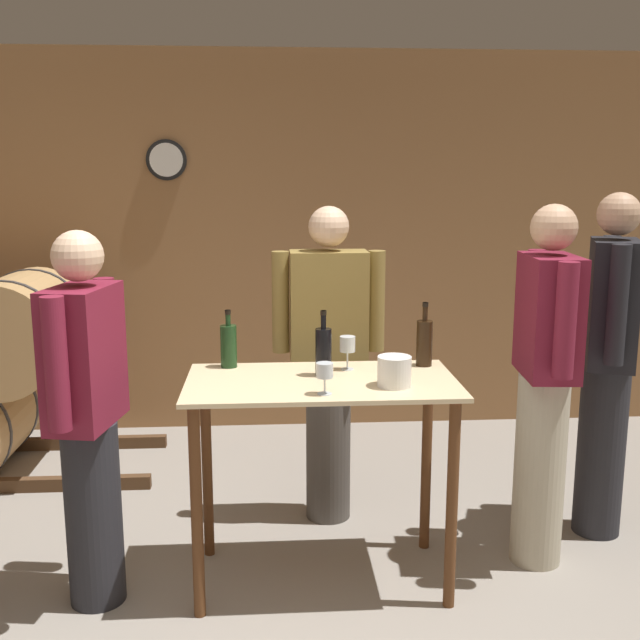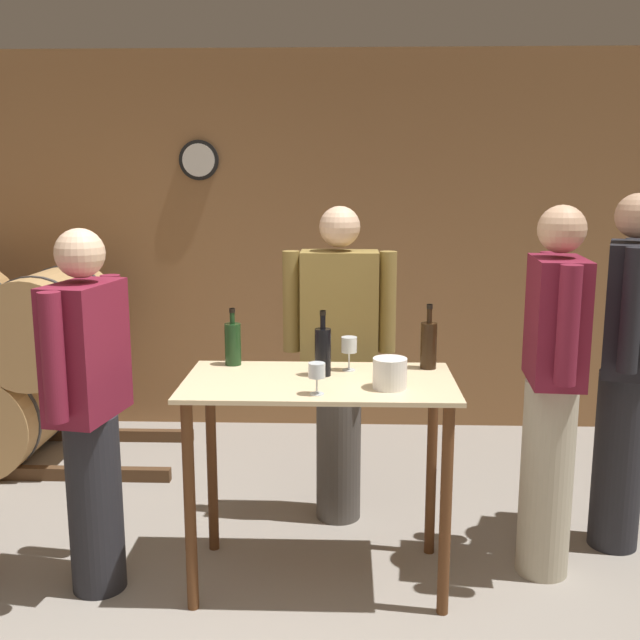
{
  "view_description": "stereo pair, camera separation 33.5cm",
  "coord_description": "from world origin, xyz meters",
  "px_view_note": "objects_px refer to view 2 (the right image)",
  "views": [
    {
      "loc": [
        0.01,
        -2.49,
        1.85
      ],
      "look_at": [
        0.23,
        0.79,
        1.21
      ],
      "focal_mm": 42.0,
      "sensor_mm": 36.0,
      "label": 1
    },
    {
      "loc": [
        0.34,
        -2.5,
        1.85
      ],
      "look_at": [
        0.23,
        0.79,
        1.21
      ],
      "focal_mm": 42.0,
      "sensor_mm": 36.0,
      "label": 2
    }
  ],
  "objects_px": {
    "wine_bottle_left": "(323,351)",
    "wine_bottle_center": "(429,344)",
    "wine_glass_near_left": "(317,371)",
    "person_host": "(89,406)",
    "wine_bottle_far_left": "(233,343)",
    "ice_bucket": "(390,373)",
    "person_visitor_bearded": "(339,358)",
    "person_visitor_with_scarf": "(626,366)",
    "person_visitor_near_door": "(552,386)",
    "wine_glass_near_center": "(349,346)"
  },
  "relations": [
    {
      "from": "wine_bottle_left",
      "to": "wine_bottle_center",
      "type": "height_order",
      "value": "wine_bottle_center"
    },
    {
      "from": "wine_glass_near_left",
      "to": "wine_bottle_left",
      "type": "bearing_deg",
      "value": 86.92
    },
    {
      "from": "wine_bottle_left",
      "to": "person_host",
      "type": "distance_m",
      "value": 1.05
    },
    {
      "from": "wine_bottle_far_left",
      "to": "ice_bucket",
      "type": "xyz_separation_m",
      "value": [
        0.72,
        -0.37,
        -0.04
      ]
    },
    {
      "from": "wine_bottle_far_left",
      "to": "person_visitor_bearded",
      "type": "xyz_separation_m",
      "value": [
        0.5,
        0.39,
        -0.17
      ]
    },
    {
      "from": "wine_bottle_center",
      "to": "person_visitor_bearded",
      "type": "xyz_separation_m",
      "value": [
        -0.42,
        0.43,
        -0.18
      ]
    },
    {
      "from": "person_visitor_with_scarf",
      "to": "person_visitor_near_door",
      "type": "height_order",
      "value": "person_visitor_with_scarf"
    },
    {
      "from": "wine_bottle_left",
      "to": "person_visitor_bearded",
      "type": "xyz_separation_m",
      "value": [
        0.07,
        0.57,
        -0.18
      ]
    },
    {
      "from": "wine_bottle_left",
      "to": "wine_bottle_far_left",
      "type": "bearing_deg",
      "value": 157.58
    },
    {
      "from": "wine_bottle_left",
      "to": "person_visitor_bearded",
      "type": "bearing_deg",
      "value": 83.2
    },
    {
      "from": "person_visitor_near_door",
      "to": "wine_glass_near_left",
      "type": "bearing_deg",
      "value": -163.08
    },
    {
      "from": "wine_glass_near_left",
      "to": "ice_bucket",
      "type": "relative_size",
      "value": 0.92
    },
    {
      "from": "ice_bucket",
      "to": "wine_bottle_left",
      "type": "bearing_deg",
      "value": 146.16
    },
    {
      "from": "wine_bottle_far_left",
      "to": "wine_glass_near_left",
      "type": "xyz_separation_m",
      "value": [
        0.42,
        -0.47,
        -0.01
      ]
    },
    {
      "from": "wine_bottle_far_left",
      "to": "wine_glass_near_left",
      "type": "distance_m",
      "value": 0.63
    },
    {
      "from": "wine_bottle_left",
      "to": "person_visitor_near_door",
      "type": "height_order",
      "value": "person_visitor_near_door"
    },
    {
      "from": "wine_bottle_center",
      "to": "person_visitor_near_door",
      "type": "distance_m",
      "value": 0.58
    },
    {
      "from": "wine_glass_near_left",
      "to": "ice_bucket",
      "type": "xyz_separation_m",
      "value": [
        0.31,
        0.1,
        -0.03
      ]
    },
    {
      "from": "person_host",
      "to": "person_visitor_bearded",
      "type": "xyz_separation_m",
      "value": [
        1.08,
        0.76,
        0.03
      ]
    },
    {
      "from": "wine_glass_near_center",
      "to": "person_visitor_bearded",
      "type": "xyz_separation_m",
      "value": [
        -0.05,
        0.48,
        -0.18
      ]
    },
    {
      "from": "wine_bottle_center",
      "to": "ice_bucket",
      "type": "height_order",
      "value": "wine_bottle_center"
    },
    {
      "from": "person_visitor_with_scarf",
      "to": "wine_bottle_center",
      "type": "bearing_deg",
      "value": -170.95
    },
    {
      "from": "wine_glass_near_center",
      "to": "person_host",
      "type": "bearing_deg",
      "value": -166.23
    },
    {
      "from": "wine_bottle_far_left",
      "to": "wine_bottle_center",
      "type": "height_order",
      "value": "wine_bottle_center"
    },
    {
      "from": "wine_glass_near_center",
      "to": "person_visitor_near_door",
      "type": "xyz_separation_m",
      "value": [
        0.92,
        -0.07,
        -0.16
      ]
    },
    {
      "from": "person_visitor_bearded",
      "to": "person_visitor_near_door",
      "type": "bearing_deg",
      "value": -29.43
    },
    {
      "from": "wine_glass_near_center",
      "to": "person_visitor_bearded",
      "type": "distance_m",
      "value": 0.51
    },
    {
      "from": "wine_glass_near_left",
      "to": "person_visitor_with_scarf",
      "type": "xyz_separation_m",
      "value": [
        1.48,
        0.59,
        -0.12
      ]
    },
    {
      "from": "person_visitor_with_scarf",
      "to": "person_visitor_bearded",
      "type": "xyz_separation_m",
      "value": [
        -1.39,
        0.27,
        -0.04
      ]
    },
    {
      "from": "wine_bottle_far_left",
      "to": "wine_glass_near_center",
      "type": "height_order",
      "value": "wine_bottle_far_left"
    },
    {
      "from": "wine_glass_near_center",
      "to": "person_visitor_with_scarf",
      "type": "relative_size",
      "value": 0.09
    },
    {
      "from": "person_visitor_bearded",
      "to": "person_visitor_near_door",
      "type": "distance_m",
      "value": 1.11
    },
    {
      "from": "wine_bottle_far_left",
      "to": "person_visitor_bearded",
      "type": "bearing_deg",
      "value": 38.13
    },
    {
      "from": "wine_bottle_center",
      "to": "person_visitor_with_scarf",
      "type": "relative_size",
      "value": 0.17
    },
    {
      "from": "wine_bottle_far_left",
      "to": "person_visitor_with_scarf",
      "type": "xyz_separation_m",
      "value": [
        1.89,
        0.12,
        -0.13
      ]
    },
    {
      "from": "wine_bottle_far_left",
      "to": "person_visitor_bearded",
      "type": "relative_size",
      "value": 0.16
    },
    {
      "from": "wine_bottle_far_left",
      "to": "wine_bottle_left",
      "type": "xyz_separation_m",
      "value": [
        0.43,
        -0.18,
        0.01
      ]
    },
    {
      "from": "person_host",
      "to": "person_visitor_near_door",
      "type": "bearing_deg",
      "value": 5.83
    },
    {
      "from": "ice_bucket",
      "to": "person_visitor_near_door",
      "type": "relative_size",
      "value": 0.08
    },
    {
      "from": "wine_bottle_left",
      "to": "ice_bucket",
      "type": "distance_m",
      "value": 0.35
    },
    {
      "from": "wine_bottle_left",
      "to": "person_host",
      "type": "xyz_separation_m",
      "value": [
        -1.01,
        -0.18,
        -0.21
      ]
    },
    {
      "from": "person_host",
      "to": "wine_bottle_left",
      "type": "bearing_deg",
      "value": 10.29
    },
    {
      "from": "wine_bottle_far_left",
      "to": "wine_bottle_left",
      "type": "relative_size",
      "value": 0.92
    },
    {
      "from": "wine_glass_near_left",
      "to": "person_visitor_near_door",
      "type": "bearing_deg",
      "value": 16.92
    },
    {
      "from": "person_visitor_bearded",
      "to": "person_visitor_near_door",
      "type": "height_order",
      "value": "person_visitor_near_door"
    },
    {
      "from": "wine_bottle_far_left",
      "to": "ice_bucket",
      "type": "relative_size",
      "value": 1.88
    },
    {
      "from": "wine_bottle_left",
      "to": "person_host",
      "type": "height_order",
      "value": "person_host"
    },
    {
      "from": "wine_bottle_center",
      "to": "person_host",
      "type": "bearing_deg",
      "value": -167.69
    },
    {
      "from": "wine_bottle_left",
      "to": "wine_bottle_center",
      "type": "bearing_deg",
      "value": 16.4
    },
    {
      "from": "wine_bottle_far_left",
      "to": "wine_bottle_center",
      "type": "distance_m",
      "value": 0.92
    }
  ]
}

